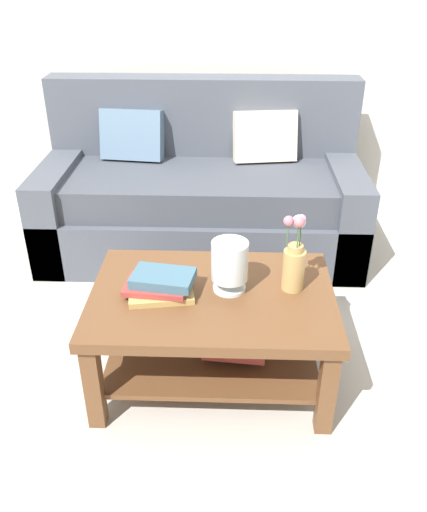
% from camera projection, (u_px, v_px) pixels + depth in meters
% --- Properties ---
extents(ground_plane, '(10.00, 10.00, 0.00)m').
position_uv_depth(ground_plane, '(208.00, 333.00, 2.85)').
color(ground_plane, '#B7B2A8').
extents(back_wall, '(6.40, 0.12, 2.70)m').
position_uv_depth(back_wall, '(218.00, 20.00, 3.61)').
color(back_wall, beige).
rests_on(back_wall, ground).
extents(couch, '(2.02, 0.90, 1.06)m').
position_uv_depth(couch, '(201.00, 195.00, 3.53)').
color(couch, '#474C56').
rests_on(couch, ground).
extents(coffee_table, '(1.07, 0.74, 0.47)m').
position_uv_depth(coffee_table, '(214.00, 318.00, 2.41)').
color(coffee_table, brown).
rests_on(coffee_table, ground).
extents(book_stack_main, '(0.31, 0.24, 0.09)m').
position_uv_depth(book_stack_main, '(161.00, 284.00, 2.32)').
color(book_stack_main, tan).
rests_on(book_stack_main, coffee_table).
extents(glass_hurricane_vase, '(0.16, 0.16, 0.23)m').
position_uv_depth(glass_hurricane_vase, '(230.00, 263.00, 2.31)').
color(glass_hurricane_vase, silver).
rests_on(glass_hurricane_vase, coffee_table).
extents(flower_pitcher, '(0.11, 0.12, 0.36)m').
position_uv_depth(flower_pitcher, '(294.00, 260.00, 2.31)').
color(flower_pitcher, tan).
rests_on(flower_pitcher, coffee_table).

